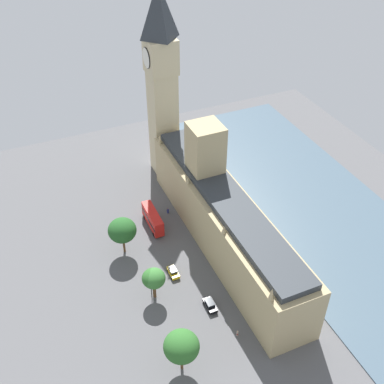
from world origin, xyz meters
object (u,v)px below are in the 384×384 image
Objects in this scene: clock_tower at (162,82)px; street_lamp_by_river_gate at (151,285)px; parliament_building at (222,216)px; car_black_corner at (210,305)px; double_decker_bus_midblock at (153,219)px; car_yellow_cab_kerbside at (173,272)px; pedestrian_leading at (237,333)px; plane_tree_far_end at (181,347)px; pedestrian_under_trees at (168,211)px; plane_tree_near_tower at (122,230)px; plane_tree_opposite_hall at (154,279)px; plane_tree_trailing at (153,278)px.

street_lamp_by_river_gate is at bearing 65.60° from clock_tower.
parliament_building is 15.28× the size of car_black_corner.
double_decker_bus_midblock reaches higher than car_yellow_cab_kerbside.
plane_tree_far_end is at bearing 44.66° from pedestrian_leading.
pedestrian_leading is at bearing 178.21° from pedestrian_under_trees.
pedestrian_leading is 0.92× the size of pedestrian_under_trees.
clock_tower is at bearing -87.66° from parliament_building.
parliament_building is 6.20× the size of double_decker_bus_midblock.
plane_tree_near_tower reaches higher than double_decker_bus_midblock.
car_black_corner is (11.39, 17.66, -7.83)m from parliament_building.
plane_tree_far_end reaches higher than plane_tree_opposite_hall.
plane_tree_far_end is at bearing -102.08° from double_decker_bus_midblock.
pedestrian_under_trees is 0.20× the size of plane_tree_trailing.
parliament_building is 6.44× the size of plane_tree_far_end.
plane_tree_far_end is 18.50m from street_lamp_by_river_gate.
pedestrian_leading is 21.09m from street_lamp_by_river_gate.
car_yellow_cab_kerbside is at bearing -94.50° from double_decker_bus_midblock.
car_yellow_cab_kerbside is 9.30m from plane_tree_opposite_hall.
parliament_building is at bearing -153.01° from pedestrian_under_trees.
plane_tree_far_end is (21.26, 64.36, -21.70)m from clock_tower.
plane_tree_trailing is (20.13, 45.47, -22.78)m from clock_tower.
clock_tower is 37.04m from double_decker_bus_midblock.
car_yellow_cab_kerbside is 12.82m from car_black_corner.
double_decker_bus_midblock is 39.26m from pedestrian_leading.
pedestrian_leading is (9.25, 26.51, -8.03)m from parliament_building.
clock_tower reaches higher than plane_tree_opposite_hall.
plane_tree_opposite_hall is at bearing 152.64° from pedestrian_under_trees.
parliament_building is at bearing 92.34° from clock_tower.
pedestrian_leading is (-2.13, 8.85, -0.20)m from car_black_corner.
plane_tree_trailing is 18.95m from plane_tree_far_end.
plane_tree_near_tower is 1.46× the size of street_lamp_by_river_gate.
car_black_corner is 0.52× the size of plane_tree_trailing.
pedestrian_leading is at bearing 129.18° from street_lamp_by_river_gate.
plane_tree_far_end is at bearing 86.04° from plane_tree_opposite_hall.
pedestrian_leading is at bearing 113.34° from plane_tree_near_tower.
car_yellow_cab_kerbside is 0.49× the size of plane_tree_trailing.
plane_tree_trailing is (13.35, 25.81, 5.33)m from pedestrian_under_trees.
car_black_corner is 13.62m from plane_tree_opposite_hall.
car_black_corner is 27.65m from plane_tree_near_tower.
plane_tree_opposite_hall reaches higher than car_black_corner.
plane_tree_opposite_hall is (-0.17, 0.10, -0.01)m from plane_tree_trailing.
plane_tree_near_tower is at bearing -31.70° from pedestrian_leading.
plane_tree_trailing is at bearing 35.43° from car_yellow_cab_kerbside.
car_yellow_cab_kerbside is at bearing -144.77° from plane_tree_trailing.
car_black_corner is at bearing -41.49° from pedestrian_leading.
parliament_building is 39.29× the size of pedestrian_under_trees.
parliament_building is 17.95m from car_yellow_cab_kerbside.
clock_tower is at bearing -108.28° from plane_tree_far_end.
street_lamp_by_river_gate reaches higher than car_black_corner.
clock_tower is 42.48m from plane_tree_near_tower.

